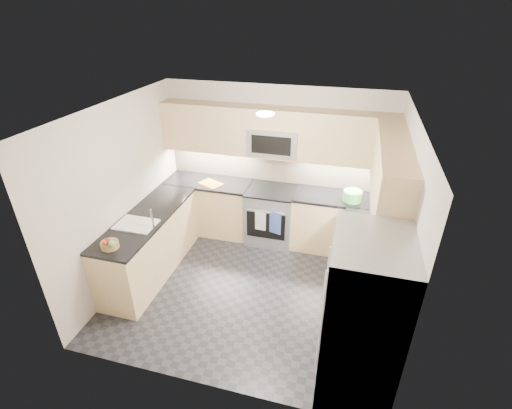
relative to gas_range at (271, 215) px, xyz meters
The scene contains 37 objects.
floor 1.35m from the gas_range, 90.00° to the right, with size 3.60×3.20×0.00m, color black.
ceiling 2.41m from the gas_range, 90.00° to the right, with size 3.60×3.20×0.02m, color beige.
wall_back 0.86m from the gas_range, 90.00° to the left, with size 3.60×0.02×2.50m, color beige.
wall_front 2.98m from the gas_range, 90.00° to the right, with size 3.60×0.02×2.50m, color beige.
wall_left 2.34m from the gas_range, 144.69° to the right, with size 0.02×3.20×2.50m, color beige.
wall_right 2.34m from the gas_range, 35.31° to the right, with size 0.02×3.20×2.50m, color beige.
base_cab_back_left 1.09m from the gas_range, behind, with size 1.42×0.60×0.90m, color #DBBA84.
base_cab_back_right 1.09m from the gas_range, ahead, with size 1.42×0.60×0.90m, color #DBBA84.
base_cab_right 1.88m from the gas_range, 36.87° to the right, with size 0.60×1.70×0.90m, color #DBBA84.
base_cab_peninsula 1.97m from the gas_range, 139.64° to the right, with size 0.60×2.00×0.90m, color #DBBA84.
countertop_back_left 1.19m from the gas_range, behind, with size 1.42×0.63×0.04m, color black.
countertop_back_right 1.19m from the gas_range, ahead, with size 1.42×0.63×0.04m, color black.
countertop_right 1.93m from the gas_range, 36.87° to the right, with size 0.63×1.70×0.04m, color black.
countertop_peninsula 2.02m from the gas_range, 139.64° to the right, with size 0.63×2.00×0.04m, color black.
upper_cab_back 1.38m from the gas_range, 90.00° to the left, with size 3.60×0.35×0.75m, color #DBBA84.
upper_cab_right 2.35m from the gas_range, 31.61° to the right, with size 0.35×1.95×0.75m, color #DBBA84.
backsplash_back 0.81m from the gas_range, 90.00° to the left, with size 3.60×0.01×0.51m, color tan.
backsplash_right 2.11m from the gas_range, 24.68° to the right, with size 0.01×2.30×0.51m, color tan.
gas_range is the anchor object (origin of this frame).
range_cooktop 0.46m from the gas_range, ahead, with size 0.76×0.65×0.03m, color black.
oven_door_glass 0.33m from the gas_range, 90.00° to the right, with size 0.62×0.02×0.45m, color black.
oven_handle 0.44m from the gas_range, 90.00° to the right, with size 0.02×0.02×0.60m, color #B2B5BA.
microwave 1.25m from the gas_range, 90.00° to the left, with size 0.76×0.40×0.40m, color #9B9EA3.
microwave_door 1.25m from the gas_range, 90.00° to the right, with size 0.60×0.01×0.28m, color black.
refrigerator 2.86m from the gas_range, 59.12° to the right, with size 0.70×0.90×1.80m, color #A1A5A9.
fridge_handle_left 2.86m from the gas_range, 67.48° to the right, with size 0.02×0.02×1.20m, color #B2B5BA.
fridge_handle_right 2.54m from the gas_range, 64.31° to the right, with size 0.02×0.02×1.20m, color #B2B5BA.
sink_basin 2.18m from the gas_range, 134.53° to the right, with size 0.52×0.38×0.16m, color white.
faucet 2.06m from the gas_range, 129.12° to the right, with size 0.03×0.03×0.28m, color silver.
utensil_bowl 1.38m from the gas_range, ahead, with size 0.27×0.27×0.16m, color #51B04B.
cutting_board 1.12m from the gas_range, behind, with size 0.36×0.25×0.01m, color #C16B12.
fruit_basket 2.62m from the gas_range, 126.44° to the right, with size 0.22×0.22×0.08m, color #9D7D49.
fruit_apple 2.66m from the gas_range, 126.02° to the right, with size 0.07×0.07×0.07m, color red.
fruit_pear 2.64m from the gas_range, 124.25° to the right, with size 0.08×0.08×0.08m, color #54C253.
dish_towel_check 0.39m from the gas_range, 101.92° to the right, with size 0.17×0.01×0.32m, color silver.
dish_towel_blue 0.41m from the gas_range, 66.72° to the right, with size 0.20×0.02×0.37m, color #364A95.
fruit_orange 2.69m from the gas_range, 125.69° to the right, with size 0.06×0.06×0.06m, color #E04418.
Camera 1 is at (1.15, -3.90, 3.56)m, focal length 26.00 mm.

